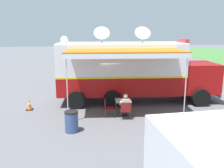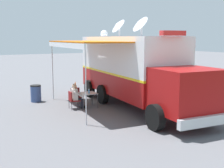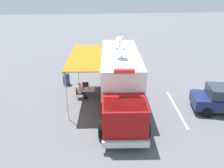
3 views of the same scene
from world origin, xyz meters
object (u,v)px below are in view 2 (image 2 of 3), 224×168
at_px(folding_chair_beside_table, 76,95).
at_px(traffic_cone, 75,86).
at_px(command_truck, 135,68).
at_px(water_bottle, 89,91).
at_px(seated_responder, 76,96).
at_px(folding_table, 88,94).
at_px(trash_bin, 36,93).
at_px(folding_chair_at_table, 73,99).

distance_m(folding_chair_beside_table, traffic_cone, 4.38).
bearing_deg(command_truck, traffic_cone, -82.46).
bearing_deg(water_bottle, seated_responder, -15.03).
relative_size(command_truck, seated_responder, 7.73).
bearing_deg(folding_table, trash_bin, -53.79).
relative_size(command_truck, trash_bin, 10.62).
bearing_deg(folding_chair_at_table, trash_bin, -66.70).
distance_m(water_bottle, folding_chair_at_table, 0.88).
distance_m(command_truck, traffic_cone, 6.16).
height_order(folding_chair_at_table, folding_chair_beside_table, same).
height_order(folding_table, folding_chair_at_table, folding_chair_at_table).
bearing_deg(trash_bin, folding_chair_at_table, 113.30).
distance_m(folding_table, folding_chair_at_table, 0.82).
xyz_separation_m(folding_table, folding_chair_at_table, (0.80, -0.04, -0.16)).
relative_size(water_bottle, trash_bin, 0.25).
relative_size(folding_table, folding_chair_at_table, 0.99).
bearing_deg(water_bottle, folding_table, -89.74).
height_order(water_bottle, folding_chair_at_table, water_bottle).
relative_size(folding_chair_at_table, trash_bin, 0.96).
bearing_deg(seated_responder, water_bottle, 164.97).
relative_size(folding_chair_at_table, traffic_cone, 1.50).
bearing_deg(water_bottle, traffic_cone, -105.17).
xyz_separation_m(folding_chair_at_table, traffic_cone, (-2.16, -4.85, -0.23)).
relative_size(folding_chair_beside_table, seated_responder, 0.70).
bearing_deg(folding_chair_at_table, water_bottle, 167.30).
bearing_deg(command_truck, seated_responder, -20.22).
height_order(seated_responder, trash_bin, seated_responder).
distance_m(folding_chair_at_table, folding_chair_beside_table, 0.96).
bearing_deg(folding_chair_at_table, seated_responder, 175.14).
bearing_deg(traffic_cone, seated_responder, 67.91).
xyz_separation_m(folding_table, seated_responder, (0.61, -0.03, -0.02)).
distance_m(seated_responder, traffic_cone, 5.27).
distance_m(command_truck, trash_bin, 5.60).
xyz_separation_m(folding_chair_at_table, seated_responder, (-0.19, 0.02, 0.14)).
relative_size(water_bottle, seated_responder, 0.18).
relative_size(folding_chair_beside_table, traffic_cone, 1.50).
xyz_separation_m(command_truck, folding_chair_at_table, (2.94, -1.03, -1.43)).
xyz_separation_m(folding_chair_beside_table, traffic_cone, (-1.65, -4.04, -0.23)).
bearing_deg(folding_chair_at_table, folding_table, 177.06).
distance_m(folding_table, water_bottle, 0.21).
height_order(folding_table, folding_chair_beside_table, folding_chair_beside_table).
distance_m(folding_chair_beside_table, seated_responder, 0.90).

